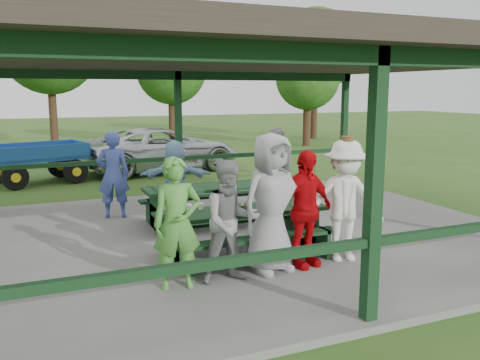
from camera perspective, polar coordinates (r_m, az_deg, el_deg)
name	(u,v)px	position (r m, az deg, el deg)	size (l,w,h in m)	color
ground	(239,238)	(9.28, -0.16, -6.56)	(90.00, 90.00, 0.00)	#2A571B
concrete_slab	(239,236)	(9.27, -0.16, -6.26)	(10.00, 8.00, 0.10)	#63635E
pavilion_structure	(239,60)	(8.91, -0.17, 13.36)	(10.60, 8.60, 3.24)	black
picnic_table_near	(246,226)	(7.92, 0.63, -5.18)	(2.53, 1.39, 0.75)	black
picnic_table_far	(217,199)	(9.82, -2.58, -2.15)	(2.79, 1.39, 0.75)	black
table_setting	(236,207)	(7.80, -0.47, -3.07)	(2.32, 0.45, 0.10)	white
contestant_green	(177,223)	(6.61, -7.08, -4.85)	(0.63, 0.41, 1.72)	#4B9437
contestant_grey_left	(231,222)	(6.78, -1.04, -4.71)	(0.80, 0.63, 1.65)	gray
contestant_grey_mid	(271,203)	(7.14, 3.55, -2.61)	(0.97, 0.63, 1.98)	gray
contestant_red	(304,209)	(7.41, 7.25, -3.25)	(1.01, 0.42, 1.72)	red
contestant_white_fedora	(345,201)	(7.78, 11.71, -2.28)	(1.32, 0.98, 1.89)	white
spectator_lblue	(175,178)	(10.45, -7.28, 0.23)	(1.46, 0.46, 1.57)	#8EB7DC
spectator_blue	(113,175)	(10.51, -14.05, 0.60)	(0.64, 0.42, 1.76)	#3C4E9D
spectator_grey	(274,169)	(11.05, 3.88, 1.29)	(0.85, 0.66, 1.75)	#969698
pickup_truck	(163,149)	(17.09, -8.64, 3.43)	(2.39, 5.19, 1.44)	silver
farm_trailer	(39,162)	(15.72, -21.69, 1.87)	(3.57, 2.10, 1.24)	#1C4E9C
tree_left	(49,46)	(25.22, -20.67, 13.88)	(4.36, 4.36, 6.82)	#362615
tree_mid	(171,70)	(25.80, -7.74, 12.18)	(3.46, 3.46, 5.41)	#362615
tree_right	(308,78)	(24.85, 7.61, 11.25)	(3.05, 3.05, 4.77)	#362615
tree_far_right	(316,50)	(28.80, 8.49, 14.21)	(4.54, 4.54, 7.09)	#362615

